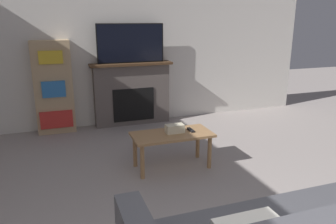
{
  "coord_description": "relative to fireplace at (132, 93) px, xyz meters",
  "views": [
    {
      "loc": [
        -1.19,
        -0.68,
        1.75
      ],
      "look_at": [
        0.06,
        2.86,
        0.69
      ],
      "focal_mm": 35.0,
      "sensor_mm": 36.0,
      "label": 1
    }
  ],
  "objects": [
    {
      "name": "fireplace",
      "position": [
        0.0,
        0.0,
        0.0
      ],
      "size": [
        1.37,
        0.28,
        1.05
      ],
      "color": "#605651",
      "rests_on": "ground_plane"
    },
    {
      "name": "bookshelf",
      "position": [
        -1.25,
        -0.02,
        0.19
      ],
      "size": [
        0.57,
        0.29,
        1.45
      ],
      "color": "tan",
      "rests_on": "ground_plane"
    },
    {
      "name": "coffee_table",
      "position": [
        0.04,
        -1.88,
        -0.16
      ],
      "size": [
        0.96,
        0.46,
        0.44
      ],
      "color": "#A87A4C",
      "rests_on": "ground_plane"
    },
    {
      "name": "tissue_box",
      "position": [
        0.08,
        -1.86,
        -0.04
      ],
      "size": [
        0.22,
        0.12,
        0.1
      ],
      "color": "beige",
      "rests_on": "coffee_table"
    },
    {
      "name": "wall_back",
      "position": [
        -0.04,
        0.14,
        0.82
      ],
      "size": [
        6.73,
        0.06,
        2.7
      ],
      "color": "silver",
      "rests_on": "ground_plane"
    },
    {
      "name": "remote_control",
      "position": [
        0.29,
        -1.87,
        -0.08
      ],
      "size": [
        0.04,
        0.15,
        0.02
      ],
      "color": "black",
      "rests_on": "coffee_table"
    },
    {
      "name": "tv",
      "position": [
        0.0,
        -0.02,
        0.84
      ],
      "size": [
        1.11,
        0.03,
        0.63
      ],
      "color": "black",
      "rests_on": "fireplace"
    }
  ]
}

